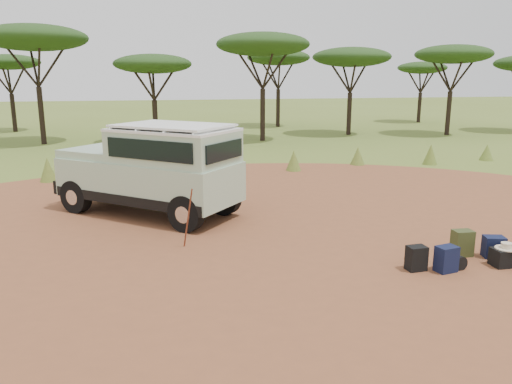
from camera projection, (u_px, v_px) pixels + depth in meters
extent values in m
plane|color=olive|center=(274.00, 245.00, 10.92)|extent=(140.00, 140.00, 0.00)
cylinder|color=brown|center=(274.00, 245.00, 10.92)|extent=(23.00, 23.00, 0.01)
cone|color=olive|center=(48.00, 170.00, 17.42)|extent=(0.60, 0.60, 0.85)
cone|color=olive|center=(136.00, 164.00, 18.94)|extent=(0.60, 0.60, 0.70)
cone|color=olive|center=(216.00, 160.00, 19.18)|extent=(0.60, 0.60, 0.90)
cone|color=olive|center=(294.00, 161.00, 19.45)|extent=(0.60, 0.60, 0.80)
cone|color=olive|center=(358.00, 156.00, 20.77)|extent=(0.60, 0.60, 0.75)
cone|color=olive|center=(431.00, 154.00, 20.83)|extent=(0.60, 0.60, 0.85)
cone|color=olive|center=(487.00, 152.00, 21.87)|extent=(0.60, 0.60, 0.70)
cylinder|color=black|center=(42.00, 116.00, 26.91)|extent=(0.28, 0.28, 3.06)
ellipsoid|color=#1D3714|center=(34.00, 38.00, 25.99)|extent=(5.50, 5.50, 1.38)
cylinder|color=black|center=(155.00, 122.00, 27.52)|extent=(0.28, 0.28, 2.34)
ellipsoid|color=#1D3714|center=(153.00, 64.00, 26.82)|extent=(4.20, 4.20, 1.05)
cylinder|color=black|center=(263.00, 115.00, 28.36)|extent=(0.28, 0.28, 2.93)
ellipsoid|color=#1D3714|center=(263.00, 44.00, 27.48)|extent=(5.20, 5.20, 1.30)
cylinder|color=black|center=(349.00, 114.00, 31.30)|extent=(0.28, 0.28, 2.61)
ellipsoid|color=#1D3714|center=(352.00, 57.00, 30.51)|extent=(4.80, 4.80, 1.20)
cylinder|color=black|center=(448.00, 113.00, 31.15)|extent=(0.28, 0.28, 2.70)
ellipsoid|color=#1D3714|center=(454.00, 54.00, 30.34)|extent=(4.60, 4.60, 1.15)
cylinder|color=black|center=(14.00, 113.00, 32.98)|extent=(0.28, 0.28, 2.48)
ellipsoid|color=#1D3714|center=(8.00, 62.00, 32.24)|extent=(4.00, 4.00, 1.00)
cylinder|color=black|center=(278.00, 108.00, 36.34)|extent=(0.28, 0.28, 2.70)
ellipsoid|color=#1D3714|center=(279.00, 57.00, 35.53)|extent=(4.50, 4.50, 1.12)
cylinder|color=black|center=(419.00, 107.00, 39.91)|extent=(0.28, 0.28, 2.34)
ellipsoid|color=#1D3714|center=(422.00, 68.00, 39.21)|extent=(3.80, 3.80, 0.95)
cube|color=#A1BCA1|center=(149.00, 179.00, 13.24)|extent=(4.94, 4.65, 1.02)
cube|color=black|center=(149.00, 193.00, 13.32)|extent=(4.89, 4.61, 0.26)
cube|color=#A1BCA1|center=(174.00, 147.00, 12.64)|extent=(3.50, 3.39, 0.80)
cube|color=white|center=(173.00, 130.00, 12.54)|extent=(3.53, 3.42, 0.06)
cube|color=white|center=(173.00, 125.00, 12.51)|extent=(3.27, 3.17, 0.05)
cube|color=#A1BCA1|center=(105.00, 152.00, 13.80)|extent=(2.56, 2.57, 0.21)
cube|color=black|center=(129.00, 142.00, 13.30)|extent=(1.20, 1.35, 0.56)
cube|color=black|center=(148.00, 150.00, 11.80)|extent=(1.95, 1.69, 0.48)
cube|color=black|center=(196.00, 141.00, 13.46)|extent=(1.95, 1.69, 0.48)
cube|color=black|center=(224.00, 151.00, 11.94)|extent=(1.08, 1.23, 0.44)
cube|color=black|center=(83.00, 181.00, 14.45)|extent=(1.38, 1.57, 0.36)
cylinder|color=black|center=(77.00, 152.00, 14.31)|extent=(0.96, 1.10, 0.07)
cylinder|color=black|center=(79.00, 171.00, 14.44)|extent=(0.96, 1.10, 0.07)
cylinder|color=silver|center=(69.00, 161.00, 14.11)|extent=(0.21, 0.23, 0.24)
cylinder|color=silver|center=(85.00, 158.00, 14.63)|extent=(0.21, 0.23, 0.24)
cube|color=white|center=(80.00, 177.00, 14.46)|extent=(0.33, 0.37, 0.13)
cylinder|color=black|center=(155.00, 142.00, 14.10)|extent=(0.12, 0.12, 0.88)
cylinder|color=black|center=(76.00, 196.00, 13.45)|extent=(0.88, 0.81, 0.90)
cylinder|color=black|center=(121.00, 184.00, 14.93)|extent=(0.88, 0.81, 0.90)
cylinder|color=black|center=(186.00, 213.00, 11.78)|extent=(0.88, 0.81, 0.90)
cylinder|color=black|center=(224.00, 198.00, 13.26)|extent=(0.88, 0.81, 0.90)
cylinder|color=brown|center=(188.00, 218.00, 10.57)|extent=(0.23, 0.33, 1.34)
cube|color=black|center=(416.00, 258.00, 9.46)|extent=(0.37, 0.28, 0.48)
cube|color=#12163B|center=(446.00, 259.00, 9.39)|extent=(0.43, 0.34, 0.50)
cube|color=#373C1C|center=(462.00, 243.00, 10.22)|extent=(0.41, 0.31, 0.55)
cube|color=#12163B|center=(494.00, 247.00, 10.14)|extent=(0.46, 0.40, 0.45)
cube|color=black|center=(505.00, 257.00, 9.68)|extent=(0.51, 0.37, 0.36)
cylinder|color=black|center=(457.00, 262.00, 9.57)|extent=(0.32, 0.32, 0.28)
cylinder|color=beige|center=(506.00, 248.00, 9.64)|extent=(0.41, 0.41, 0.02)
cylinder|color=beige|center=(507.00, 245.00, 9.63)|extent=(0.21, 0.21, 0.10)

